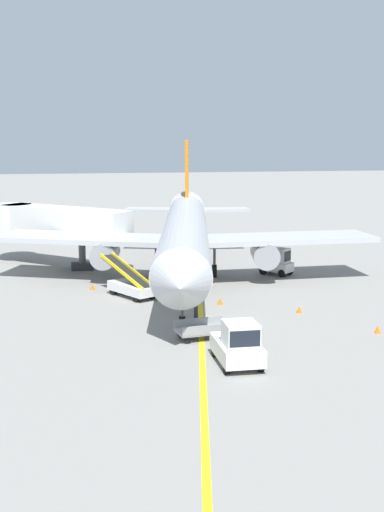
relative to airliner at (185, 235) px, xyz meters
The scene contains 13 objects.
ground_plane 12.21m from the airliner, 94.71° to the right, with size 300.00×300.00×0.00m, color gray.
taxi_line_yellow 7.50m from the airliner, 90.82° to the right, with size 0.30×80.00×0.01m, color yellow.
airliner is the anchor object (origin of this frame).
jet_bridge 12.54m from the airliner, 140.82° to the left, with size 11.25×10.30×4.85m.
pushback_tug 19.24m from the airliner, 91.79° to the right, with size 1.94×3.62×2.20m.
baggage_tug_near_wing 7.88m from the airliner, ahead, with size 2.58×2.65×2.10m.
belt_loader_forward_hold 6.61m from the airliner, 135.57° to the right, with size 3.59×4.95×2.59m.
baggage_cart_loaded 14.91m from the airliner, 95.50° to the right, with size 3.84×1.97×0.94m.
ground_crew_marshaller 10.67m from the airliner, 95.74° to the right, with size 0.36×0.24×1.70m.
safety_cone_nose_left 7.72m from the airliner, 166.07° to the right, with size 0.36×0.36×0.44m, color orange.
safety_cone_nose_right 8.15m from the airliner, 81.93° to the right, with size 0.36×0.36×0.44m, color orange.
safety_cone_wingtip_left 17.53m from the airliner, 61.68° to the right, with size 0.36×0.36×0.44m, color orange.
safety_cone_wingtip_right 11.99m from the airliner, 62.39° to the right, with size 0.36×0.36×0.44m, color orange.
Camera 1 is at (-7.18, -38.18, 10.84)m, focal length 49.21 mm.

